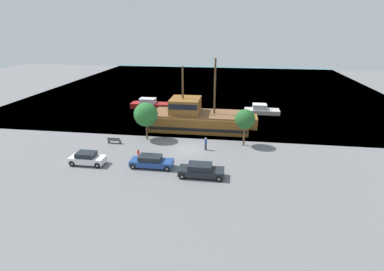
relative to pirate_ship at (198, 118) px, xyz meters
name	(u,v)px	position (x,y,z in m)	size (l,w,h in m)	color
ground_plane	(188,149)	(-0.26, -8.45, -1.69)	(160.00, 160.00, 0.00)	slate
water_surface	(214,86)	(-0.26, 35.55, -1.69)	(80.00, 80.00, 0.00)	teal
pirate_ship	(198,118)	(0.00, 0.00, 0.00)	(16.02, 5.94, 10.72)	brown
moored_boat_dockside	(261,110)	(10.30, 10.18, -1.07)	(6.20, 2.58, 1.69)	#B7B2A8
moored_boat_outer	(150,104)	(-10.71, 10.93, -0.98)	(7.55, 2.50, 1.88)	maroon
parked_car_curb_front	(201,170)	(2.26, -15.56, -0.95)	(4.78, 1.90, 1.47)	black
parked_car_curb_mid	(151,161)	(-3.52, -14.11, -0.98)	(4.80, 1.82, 1.41)	navy
parked_car_curb_rear	(87,158)	(-11.00, -14.45, -0.94)	(4.01, 1.79, 1.50)	white
fire_hydrant	(138,152)	(-6.02, -11.13, -1.28)	(0.42, 0.25, 0.76)	red
bench_promenade_east	(114,140)	(-10.49, -7.78, -1.25)	(1.73, 0.45, 0.85)	#4C4742
pedestrian_walking_near	(206,144)	(2.03, -8.25, -0.83)	(0.32, 0.32, 1.69)	#232838
tree_row_east	(146,115)	(-6.55, -5.51, 1.89)	(3.29, 3.29, 5.23)	brown
tree_row_mideast	(245,119)	(6.87, -5.95, 1.93)	(2.60, 2.60, 4.94)	brown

